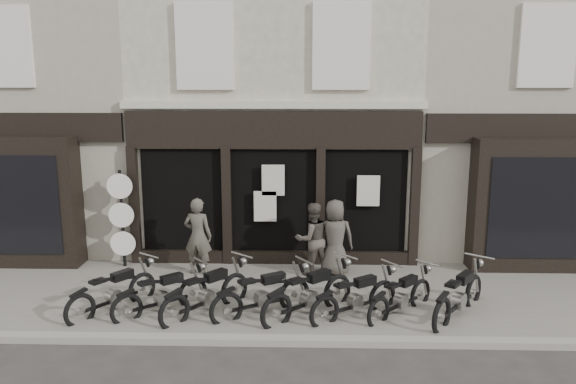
{
  "coord_description": "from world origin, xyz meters",
  "views": [
    {
      "loc": [
        0.71,
        -10.53,
        4.64
      ],
      "look_at": [
        0.39,
        1.6,
        2.2
      ],
      "focal_mm": 35.0,
      "sensor_mm": 36.0,
      "label": 1
    }
  ],
  "objects_px": {
    "motorcycle_1": "(162,298)",
    "man_left": "(198,236)",
    "motorcycle_2": "(207,297)",
    "motorcycle_5": "(356,301)",
    "motorcycle_4": "(309,298)",
    "motorcycle_3": "(263,298)",
    "motorcycle_6": "(401,300)",
    "motorcycle_0": "(114,295)",
    "man_centre": "(312,239)",
    "man_right": "(335,238)",
    "advert_sign_post": "(122,223)",
    "motorcycle_7": "(459,299)"
  },
  "relations": [
    {
      "from": "motorcycle_2",
      "to": "advert_sign_post",
      "type": "xyz_separation_m",
      "value": [
        -2.5,
        2.68,
        0.8
      ]
    },
    {
      "from": "motorcycle_6",
      "to": "motorcycle_7",
      "type": "bearing_deg",
      "value": -48.44
    },
    {
      "from": "motorcycle_5",
      "to": "man_centre",
      "type": "relative_size",
      "value": 1.08
    },
    {
      "from": "motorcycle_0",
      "to": "motorcycle_7",
      "type": "distance_m",
      "value": 6.83
    },
    {
      "from": "motorcycle_2",
      "to": "man_left",
      "type": "xyz_separation_m",
      "value": [
        -0.57,
        2.22,
        0.6
      ]
    },
    {
      "from": "motorcycle_1",
      "to": "motorcycle_2",
      "type": "xyz_separation_m",
      "value": [
        0.9,
        -0.01,
        0.03
      ]
    },
    {
      "from": "advert_sign_post",
      "to": "motorcycle_0",
      "type": "bearing_deg",
      "value": -80.96
    },
    {
      "from": "motorcycle_4",
      "to": "motorcycle_7",
      "type": "distance_m",
      "value": 2.92
    },
    {
      "from": "motorcycle_4",
      "to": "man_left",
      "type": "relative_size",
      "value": 1.05
    },
    {
      "from": "motorcycle_1",
      "to": "advert_sign_post",
      "type": "relative_size",
      "value": 0.69
    },
    {
      "from": "motorcycle_1",
      "to": "motorcycle_4",
      "type": "distance_m",
      "value": 2.92
    },
    {
      "from": "motorcycle_2",
      "to": "man_right",
      "type": "xyz_separation_m",
      "value": [
        2.64,
        2.21,
        0.59
      ]
    },
    {
      "from": "motorcycle_6",
      "to": "motorcycle_7",
      "type": "height_order",
      "value": "motorcycle_7"
    },
    {
      "from": "motorcycle_7",
      "to": "advert_sign_post",
      "type": "distance_m",
      "value": 7.96
    },
    {
      "from": "motorcycle_3",
      "to": "motorcycle_5",
      "type": "distance_m",
      "value": 1.82
    },
    {
      "from": "motorcycle_0",
      "to": "man_centre",
      "type": "relative_size",
      "value": 1.08
    },
    {
      "from": "motorcycle_0",
      "to": "motorcycle_4",
      "type": "height_order",
      "value": "motorcycle_4"
    },
    {
      "from": "motorcycle_4",
      "to": "man_centre",
      "type": "height_order",
      "value": "man_centre"
    },
    {
      "from": "motorcycle_7",
      "to": "motorcycle_1",
      "type": "bearing_deg",
      "value": 126.97
    },
    {
      "from": "motorcycle_1",
      "to": "motorcycle_3",
      "type": "relative_size",
      "value": 0.88
    },
    {
      "from": "motorcycle_7",
      "to": "man_right",
      "type": "bearing_deg",
      "value": 83.2
    },
    {
      "from": "motorcycle_2",
      "to": "man_left",
      "type": "relative_size",
      "value": 1.03
    },
    {
      "from": "motorcycle_5",
      "to": "advert_sign_post",
      "type": "height_order",
      "value": "advert_sign_post"
    },
    {
      "from": "man_centre",
      "to": "motorcycle_3",
      "type": "bearing_deg",
      "value": 44.53
    },
    {
      "from": "motorcycle_2",
      "to": "motorcycle_4",
      "type": "bearing_deg",
      "value": -51.28
    },
    {
      "from": "motorcycle_1",
      "to": "advert_sign_post",
      "type": "height_order",
      "value": "advert_sign_post"
    },
    {
      "from": "motorcycle_1",
      "to": "man_left",
      "type": "distance_m",
      "value": 2.32
    },
    {
      "from": "motorcycle_1",
      "to": "motorcycle_5",
      "type": "bearing_deg",
      "value": -41.16
    },
    {
      "from": "motorcycle_5",
      "to": "man_left",
      "type": "bearing_deg",
      "value": 111.63
    },
    {
      "from": "motorcycle_6",
      "to": "man_right",
      "type": "bearing_deg",
      "value": 74.47
    },
    {
      "from": "advert_sign_post",
      "to": "motorcycle_3",
      "type": "bearing_deg",
      "value": -41.06
    },
    {
      "from": "motorcycle_1",
      "to": "motorcycle_2",
      "type": "bearing_deg",
      "value": -40.51
    },
    {
      "from": "motorcycle_5",
      "to": "motorcycle_4",
      "type": "bearing_deg",
      "value": 142.39
    },
    {
      "from": "motorcycle_4",
      "to": "motorcycle_1",
      "type": "bearing_deg",
      "value": 137.45
    },
    {
      "from": "motorcycle_0",
      "to": "motorcycle_6",
      "type": "relative_size",
      "value": 1.17
    },
    {
      "from": "motorcycle_1",
      "to": "motorcycle_3",
      "type": "distance_m",
      "value": 2.0
    },
    {
      "from": "motorcycle_4",
      "to": "man_left",
      "type": "xyz_separation_m",
      "value": [
        -2.59,
        2.26,
        0.59
      ]
    },
    {
      "from": "man_centre",
      "to": "motorcycle_0",
      "type": "bearing_deg",
      "value": 6.91
    },
    {
      "from": "motorcycle_0",
      "to": "motorcycle_2",
      "type": "xyz_separation_m",
      "value": [
        1.89,
        -0.07,
        0.02
      ]
    },
    {
      "from": "man_left",
      "to": "man_centre",
      "type": "relative_size",
      "value": 1.06
    },
    {
      "from": "motorcycle_7",
      "to": "motorcycle_6",
      "type": "bearing_deg",
      "value": 123.34
    },
    {
      "from": "motorcycle_5",
      "to": "motorcycle_6",
      "type": "relative_size",
      "value": 1.17
    },
    {
      "from": "motorcycle_2",
      "to": "motorcycle_3",
      "type": "distance_m",
      "value": 1.11
    },
    {
      "from": "motorcycle_6",
      "to": "advert_sign_post",
      "type": "xyz_separation_m",
      "value": [
        -6.33,
        2.62,
        0.84
      ]
    },
    {
      "from": "motorcycle_3",
      "to": "man_right",
      "type": "xyz_separation_m",
      "value": [
        1.53,
        2.24,
        0.6
      ]
    },
    {
      "from": "motorcycle_4",
      "to": "motorcycle_5",
      "type": "height_order",
      "value": "motorcycle_4"
    },
    {
      "from": "motorcycle_0",
      "to": "motorcycle_7",
      "type": "xyz_separation_m",
      "value": [
        6.83,
        -0.09,
        0.02
      ]
    },
    {
      "from": "motorcycle_1",
      "to": "man_right",
      "type": "bearing_deg",
      "value": -7.89
    },
    {
      "from": "motorcycle_2",
      "to": "motorcycle_3",
      "type": "bearing_deg",
      "value": -51.52
    },
    {
      "from": "motorcycle_3",
      "to": "man_left",
      "type": "height_order",
      "value": "man_left"
    }
  ]
}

